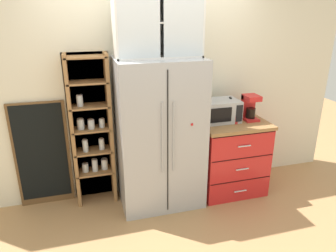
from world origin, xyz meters
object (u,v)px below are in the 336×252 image
object	(u,v)px
refrigerator	(160,134)
bottle_green	(230,110)
microwave	(220,111)
mug_red	(235,119)
bottle_clear	(229,109)
coffee_maker	(250,107)
chalkboard_menu	(42,154)

from	to	relation	value
refrigerator	bottle_green	world-z (taller)	refrigerator
microwave	mug_red	xyz separation A→B (m)	(0.15, -0.12, -0.08)
mug_red	bottle_green	xyz separation A→B (m)	(-0.00, 0.14, 0.07)
bottle_clear	mug_red	bearing A→B (deg)	-89.43
refrigerator	microwave	bearing A→B (deg)	4.37
bottle_clear	bottle_green	world-z (taller)	bottle_clear
coffee_maker	bottle_green	distance (m)	0.24
bottle_clear	chalkboard_menu	bearing A→B (deg)	174.62
refrigerator	chalkboard_menu	world-z (taller)	refrigerator
bottle_green	chalkboard_menu	bearing A→B (deg)	174.09
coffee_maker	bottle_clear	world-z (taller)	coffee_maker
bottle_clear	chalkboard_menu	size ratio (longest dim) A/B	0.22
bottle_clear	bottle_green	bearing A→B (deg)	-90.00
microwave	bottle_clear	distance (m)	0.15
mug_red	bottle_green	distance (m)	0.16
bottle_green	chalkboard_menu	world-z (taller)	chalkboard_menu
microwave	coffee_maker	xyz separation A→B (m)	(0.37, -0.04, 0.03)
microwave	bottle_green	xyz separation A→B (m)	(0.14, 0.02, -0.01)
coffee_maker	chalkboard_menu	size ratio (longest dim) A/B	0.25
mug_red	bottle_clear	xyz separation A→B (m)	(-0.00, 0.17, 0.07)
microwave	mug_red	distance (m)	0.21
coffee_maker	bottle_clear	size ratio (longest dim) A/B	1.12
refrigerator	coffee_maker	xyz separation A→B (m)	(1.13, 0.02, 0.22)
refrigerator	mug_red	distance (m)	0.92
coffee_maker	bottle_green	bearing A→B (deg)	163.83
chalkboard_menu	coffee_maker	bearing A→B (deg)	-6.89
microwave	bottle_clear	xyz separation A→B (m)	(0.14, 0.04, -0.01)
microwave	chalkboard_menu	world-z (taller)	chalkboard_menu
microwave	coffee_maker	distance (m)	0.37
microwave	bottle_clear	size ratio (longest dim) A/B	1.59
coffee_maker	bottle_clear	distance (m)	0.25
microwave	coffee_maker	world-z (taller)	coffee_maker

